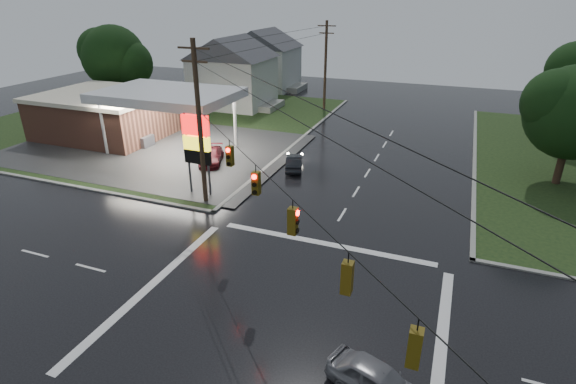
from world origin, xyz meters
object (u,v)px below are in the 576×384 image
(tree_ne_near, at_px, (576,113))
(car_pump, at_px, (211,157))
(utility_pole_n, at_px, (325,65))
(house_near, at_px, (233,71))
(pylon_sign, at_px, (197,142))
(tree_nw_behind, at_px, (115,57))
(car_north, at_px, (294,162))
(utility_pole_nw, at_px, (199,123))
(gas_station, at_px, (115,112))
(car_crossing, at_px, (378,382))
(house_far, at_px, (264,58))

(tree_ne_near, height_order, car_pump, tree_ne_near)
(utility_pole_n, bearing_deg, house_near, -170.09)
(pylon_sign, height_order, house_near, house_near)
(tree_nw_behind, distance_m, car_north, 31.00)
(pylon_sign, relative_size, utility_pole_nw, 0.55)
(gas_station, relative_size, utility_pole_n, 2.50)
(tree_nw_behind, xyz_separation_m, car_pump, (20.84, -13.60, -5.56))
(utility_pole_n, xyz_separation_m, car_crossing, (14.44, -40.74, -4.80))
(car_crossing, height_order, car_pump, car_crossing)
(gas_station, bearing_deg, car_crossing, -36.24)
(utility_pole_nw, relative_size, tree_nw_behind, 1.10)
(utility_pole_nw, relative_size, house_near, 1.00)
(car_crossing, bearing_deg, gas_station, 73.42)
(house_near, bearing_deg, utility_pole_nw, -66.63)
(utility_pole_nw, xyz_separation_m, car_crossing, (14.44, -12.24, -5.05))
(gas_station, distance_m, utility_pole_nw, 19.38)
(house_far, height_order, tree_ne_near, tree_ne_near)
(utility_pole_nw, bearing_deg, tree_nw_behind, 139.90)
(pylon_sign, distance_m, house_far, 39.21)
(tree_ne_near, bearing_deg, pylon_sign, -154.99)
(car_north, xyz_separation_m, car_pump, (-7.08, -1.32, 0.01))
(house_far, xyz_separation_m, tree_ne_near, (36.09, -26.01, 1.16))
(tree_ne_near, relative_size, car_north, 2.43)
(house_far, distance_m, tree_ne_near, 44.50)
(car_crossing, bearing_deg, tree_ne_near, -0.75)
(utility_pole_n, xyz_separation_m, tree_ne_near, (23.64, -16.01, 0.09))
(gas_station, relative_size, utility_pole_nw, 2.38)
(car_north, height_order, car_pump, car_pump)
(gas_station, xyz_separation_m, car_north, (19.75, -1.98, -1.94))
(utility_pole_nw, distance_m, car_pump, 9.27)
(utility_pole_nw, height_order, car_pump, utility_pole_nw)
(house_near, distance_m, house_far, 12.04)
(tree_nw_behind, xyz_separation_m, car_north, (27.92, -12.28, -5.57))
(utility_pole_nw, xyz_separation_m, house_far, (-12.45, 38.50, -1.32))
(utility_pole_n, relative_size, tree_ne_near, 1.17)
(house_near, relative_size, house_far, 1.00)
(house_near, bearing_deg, gas_station, -106.17)
(gas_station, relative_size, house_near, 2.37)
(utility_pole_n, distance_m, car_pump, 22.42)
(utility_pole_n, bearing_deg, tree_nw_behind, -161.79)
(pylon_sign, height_order, house_far, house_far)
(car_north, distance_m, car_crossing, 23.16)
(utility_pole_nw, xyz_separation_m, utility_pole_n, (0.00, 28.50, -0.25))
(gas_station, distance_m, tree_nw_behind, 13.63)
(gas_station, xyz_separation_m, car_pump, (12.68, -3.30, -1.93))
(utility_pole_n, bearing_deg, tree_ne_near, -34.10)
(utility_pole_nw, distance_m, tree_ne_near, 26.74)
(utility_pole_n, relative_size, house_near, 0.95)
(pylon_sign, xyz_separation_m, house_near, (-10.45, 25.50, 0.39))
(pylon_sign, distance_m, tree_ne_near, 27.23)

